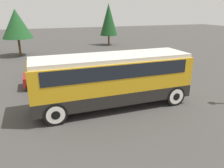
{
  "coord_description": "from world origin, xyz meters",
  "views": [
    {
      "loc": [
        -4.1,
        -11.27,
        5.5
      ],
      "look_at": [
        0.0,
        0.0,
        1.39
      ],
      "focal_mm": 35.0,
      "sensor_mm": 36.0,
      "label": 1
    }
  ],
  "objects_px": {
    "tour_bus": "(114,76)",
    "parked_car_near": "(115,66)",
    "parked_car_far": "(58,66)",
    "parked_car_mid": "(56,76)"
  },
  "relations": [
    {
      "from": "tour_bus",
      "to": "parked_car_far",
      "type": "bearing_deg",
      "value": 105.39
    },
    {
      "from": "tour_bus",
      "to": "parked_car_far",
      "type": "xyz_separation_m",
      "value": [
        -2.25,
        8.17,
        -1.15
      ]
    },
    {
      "from": "tour_bus",
      "to": "parked_car_near",
      "type": "height_order",
      "value": "tour_bus"
    },
    {
      "from": "parked_car_mid",
      "to": "parked_car_far",
      "type": "relative_size",
      "value": 1.06
    },
    {
      "from": "parked_car_near",
      "to": "parked_car_mid",
      "type": "distance_m",
      "value": 5.42
    },
    {
      "from": "parked_car_near",
      "to": "parked_car_far",
      "type": "height_order",
      "value": "parked_car_near"
    },
    {
      "from": "tour_bus",
      "to": "parked_car_near",
      "type": "relative_size",
      "value": 2.03
    },
    {
      "from": "parked_car_near",
      "to": "parked_car_far",
      "type": "relative_size",
      "value": 1.01
    },
    {
      "from": "parked_car_near",
      "to": "parked_car_far",
      "type": "xyz_separation_m",
      "value": [
        -4.74,
        1.78,
        -0.02
      ]
    },
    {
      "from": "tour_bus",
      "to": "parked_car_far",
      "type": "height_order",
      "value": "tour_bus"
    }
  ]
}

